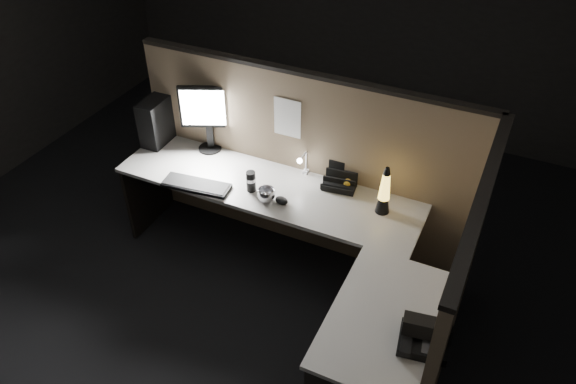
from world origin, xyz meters
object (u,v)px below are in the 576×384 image
at_px(pc_tower, 158,120).
at_px(lava_lamp, 384,194).
at_px(keyboard, 196,185).
at_px(monitor, 207,112).
at_px(desk_phone, 424,336).

xyz_separation_m(pc_tower, lava_lamp, (1.92, -0.12, -0.03)).
bearing_deg(pc_tower, keyboard, -36.30).
bearing_deg(lava_lamp, monitor, 173.19).
xyz_separation_m(monitor, lava_lamp, (1.49, -0.18, -0.18)).
height_order(pc_tower, keyboard, pc_tower).
relative_size(monitor, keyboard, 1.09).
distance_m(pc_tower, desk_phone, 2.69).
distance_m(monitor, keyboard, 0.60).
distance_m(pc_tower, keyboard, 0.76).
bearing_deg(keyboard, lava_lamp, 5.80).
bearing_deg(monitor, desk_phone, -53.58).
bearing_deg(keyboard, monitor, 102.24).
relative_size(pc_tower, desk_phone, 1.28).
bearing_deg(keyboard, desk_phone, -26.99).
bearing_deg(pc_tower, monitor, 6.42).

